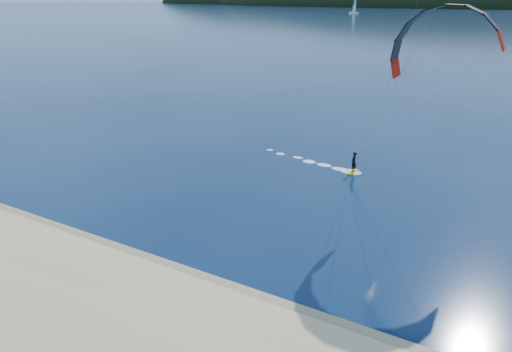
# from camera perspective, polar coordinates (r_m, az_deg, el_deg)

# --- Properties ---
(ground) EXTENTS (1800.00, 1800.00, 0.00)m
(ground) POSITION_cam_1_polar(r_m,az_deg,el_deg) (25.72, -18.14, -16.48)
(ground) COLOR #071938
(ground) RESTS_ON ground
(wet_sand) EXTENTS (220.00, 2.50, 0.10)m
(wet_sand) POSITION_cam_1_polar(r_m,az_deg,el_deg) (28.21, -11.44, -11.85)
(wet_sand) COLOR #8E7B52
(wet_sand) RESTS_ON ground
(kitesurfer_near) EXTENTS (21.79, 6.15, 14.33)m
(kitesurfer_near) POSITION_cam_1_polar(r_m,az_deg,el_deg) (36.72, 22.00, 12.95)
(kitesurfer_near) COLOR #CAE01A
(kitesurfer_near) RESTS_ON ground
(sailboat) EXTENTS (8.95, 6.04, 12.52)m
(sailboat) POSITION_cam_1_polar(r_m,az_deg,el_deg) (431.02, 12.13, 19.35)
(sailboat) COLOR white
(sailboat) RESTS_ON ground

